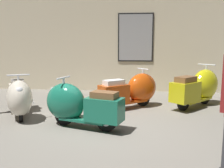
% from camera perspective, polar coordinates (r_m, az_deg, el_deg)
% --- Properties ---
extents(ground_plane, '(60.00, 60.00, 0.00)m').
position_cam_1_polar(ground_plane, '(4.64, -3.16, -10.50)').
color(ground_plane, slate).
extents(showroom_back_wall, '(18.00, 0.24, 3.88)m').
position_cam_1_polar(showroom_back_wall, '(8.38, 1.02, 11.74)').
color(showroom_back_wall, beige).
rests_on(showroom_back_wall, ground).
extents(scooter_0, '(1.14, 1.61, 0.97)m').
position_cam_1_polar(scooter_0, '(5.66, -20.56, -2.86)').
color(scooter_0, black).
rests_on(scooter_0, ground).
extents(scooter_1, '(1.61, 0.89, 0.95)m').
position_cam_1_polar(scooter_1, '(4.72, -8.07, -4.75)').
color(scooter_1, black).
rests_on(scooter_1, ground).
extents(scooter_2, '(1.52, 1.32, 0.96)m').
position_cam_1_polar(scooter_2, '(6.13, 5.01, -1.42)').
color(scooter_2, black).
rests_on(scooter_2, ground).
extents(scooter_3, '(1.53, 1.59, 1.05)m').
position_cam_1_polar(scooter_3, '(6.66, 19.40, -0.71)').
color(scooter_3, black).
rests_on(scooter_3, ground).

